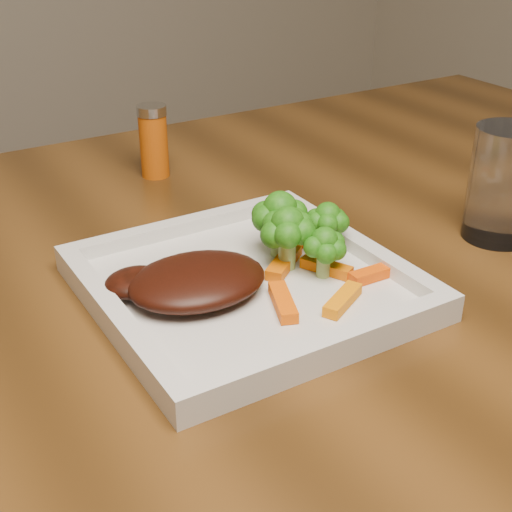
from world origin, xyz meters
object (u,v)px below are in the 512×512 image
steak (197,281)px  spice_shaker (154,141)px  drinking_glass (504,184)px  plate (247,289)px

steak → spice_shaker: bearing=72.5°
steak → drinking_glass: 0.34m
spice_shaker → drinking_glass: (0.24, -0.35, 0.01)m
plate → drinking_glass: size_ratio=2.25×
steak → spice_shaker: (0.10, 0.31, 0.02)m
steak → drinking_glass: bearing=-6.3°
plate → steak: bearing=175.9°
plate → spice_shaker: bearing=80.9°
plate → spice_shaker: size_ratio=2.93×
spice_shaker → drinking_glass: drinking_glass is taller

